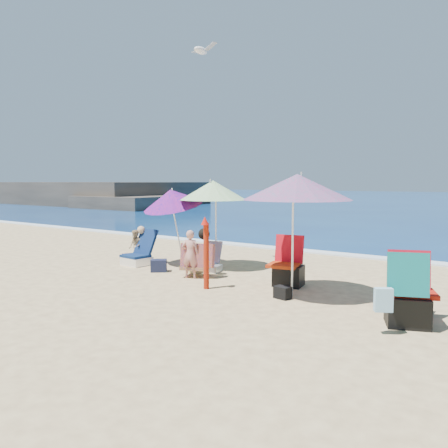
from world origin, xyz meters
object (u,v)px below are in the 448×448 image
Objects in this scene: umbrella_turquoise at (297,187)px; camp_chair_left at (288,271)px; umbrella_striped at (213,190)px; umbrella_blue at (172,198)px; seagull at (201,50)px; furled_umbrella at (206,249)px; chair_navy at (139,255)px; person_left at (137,246)px; camp_chair_right at (407,299)px; person_center at (194,254)px; chair_rainbow at (209,263)px.

camp_chair_left is at bearing 127.01° from umbrella_turquoise.
umbrella_striped is 1.05m from umbrella_blue.
seagull is (0.60, 0.36, 3.30)m from umbrella_blue.
umbrella_blue reaches higher than furled_umbrella.
umbrella_turquoise is at bearing -6.82° from chair_navy.
umbrella_turquoise is 2.70× the size of person_left.
umbrella_turquoise is 4.87m from person_left.
camp_chair_right is 1.32× the size of person_left.
camp_chair_left is 1.95m from person_center.
person_center reaches higher than person_left.
chair_navy is 6.37m from camp_chair_right.
camp_chair_left reaches higher than chair_navy.
chair_navy is at bearing -168.02° from chair_rainbow.
seagull is at bearing 30.73° from chair_navy.
chair_rainbow is 0.70× the size of person_center.
camp_chair_left is 5.31m from seagull.
chair_navy reaches higher than chair_rainbow.
camp_chair_right is at bearing -10.07° from chair_navy.
seagull is (-0.40, 0.10, 3.11)m from umbrella_striped.
furled_umbrella is 1.61m from camp_chair_left.
chair_navy is at bearing 159.97° from furled_umbrella.
chair_navy is at bearing 169.44° from person_center.
umbrella_blue is 1.44× the size of furled_umbrella.
umbrella_striped is 2.21× the size of seagull.
furled_umbrella is (-1.55, -0.49, -1.13)m from umbrella_turquoise.
umbrella_turquoise is 2.52m from camp_chair_right.
furled_umbrella is 4.74m from seagull.
seagull reaches higher than camp_chair_right.
furled_umbrella reaches higher than person_left.
chair_rainbow is (-0.97, 1.39, -0.57)m from furled_umbrella.
umbrella_blue is at bearing -165.56° from umbrella_striped.
person_center is (-4.29, 0.74, 0.10)m from camp_chair_right.
camp_chair_right is at bearing -11.30° from person_left.
person_center is at bearing 176.40° from umbrella_turquoise.
camp_chair_left is 0.81× the size of camp_chair_right.
camp_chair_right is at bearing -9.84° from person_center.
camp_chair_right is 1.17× the size of person_center.
umbrella_blue is (-3.63, 0.93, -0.29)m from umbrella_turquoise.
chair_navy is 0.71× the size of camp_chair_right.
chair_navy is 1.84m from chair_rainbow.
chair_navy is 0.93× the size of person_left.
umbrella_turquoise reaches higher than umbrella_blue.
camp_chair_left is (2.18, -0.58, -1.47)m from umbrella_striped.
umbrella_striped is 2.43m from person_left.
person_left is at bearing 158.40° from furled_umbrella.
umbrella_blue is at bearing 12.69° from person_left.
person_left is (-2.07, -0.19, 0.23)m from chair_rainbow.
umbrella_turquoise reaches higher than person_left.
camp_chair_left is (3.18, -0.33, -1.28)m from umbrella_blue.
furled_umbrella is at bearing -162.37° from umbrella_turquoise.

